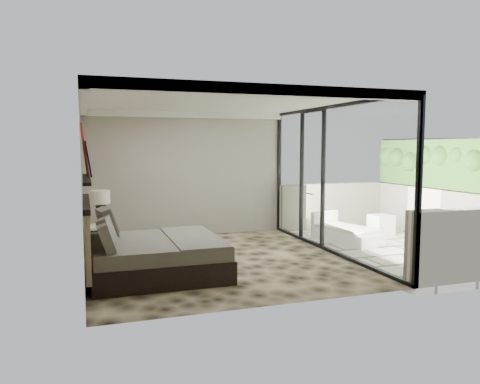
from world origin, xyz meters
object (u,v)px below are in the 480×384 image
object	(u,v)px
lounger	(345,233)
table_lamp	(101,203)
nightstand	(100,238)
bed	(150,254)
ottoman	(381,225)

from	to	relation	value
lounger	table_lamp	bearing A→B (deg)	156.94
nightstand	table_lamp	world-z (taller)	table_lamp
table_lamp	lounger	distance (m)	5.08
bed	ottoman	world-z (taller)	bed
nightstand	ottoman	world-z (taller)	nightstand
nightstand	table_lamp	distance (m)	0.69
nightstand	lounger	xyz separation A→B (m)	(5.00, -0.70, -0.08)
ottoman	lounger	xyz separation A→B (m)	(-1.19, -0.43, -0.05)
table_lamp	lounger	size ratio (longest dim) A/B	0.41
bed	lounger	world-z (taller)	bed
nightstand	lounger	world-z (taller)	lounger
table_lamp	nightstand	bearing A→B (deg)	-170.44
table_lamp	ottoman	distance (m)	6.21
table_lamp	ottoman	bearing A→B (deg)	-2.53
nightstand	lounger	bearing A→B (deg)	-30.03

